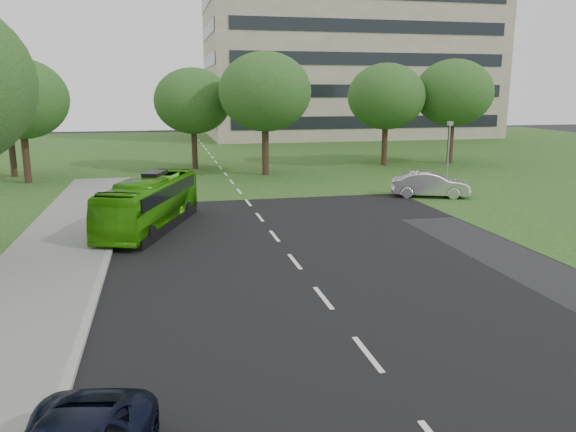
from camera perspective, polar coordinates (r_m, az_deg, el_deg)
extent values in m
plane|color=black|center=(19.90, 2.00, -6.35)|extent=(160.00, 160.00, 0.00)
cube|color=black|center=(39.04, -5.38, 3.01)|extent=(14.00, 120.00, 0.01)
cube|color=black|center=(33.19, -4.06, 1.35)|extent=(80.00, 12.00, 0.01)
cube|color=silver|center=(34.16, -4.31, 1.68)|extent=(0.15, 90.00, 0.01)
cube|color=gray|center=(14.85, -20.93, -13.72)|extent=(0.25, 60.00, 0.15)
cube|color=#224A18|center=(63.72, -8.25, 6.63)|extent=(120.00, 60.00, 0.01)
cube|color=gray|center=(84.78, 6.14, 16.58)|extent=(40.00, 20.00, 25.00)
cube|color=black|center=(75.34, 8.69, 17.03)|extent=(36.80, 0.10, 23.00)
cube|color=black|center=(80.72, -8.09, 16.74)|extent=(0.10, 18.40, 23.00)
cylinder|color=black|center=(44.21, -25.03, 5.16)|extent=(0.50, 0.50, 3.30)
ellipsoid|color=#224617|center=(43.95, -25.56, 10.68)|extent=(6.56, 6.56, 5.57)
cylinder|color=black|center=(48.36, -9.46, 6.58)|extent=(0.47, 0.47, 3.11)
ellipsoid|color=#224617|center=(48.12, -9.64, 11.45)|extent=(6.39, 6.39, 5.43)
cylinder|color=black|center=(44.17, -2.30, 6.49)|extent=(0.54, 0.54, 3.57)
ellipsoid|color=#224617|center=(43.93, -2.36, 12.50)|extent=(7.10, 7.10, 6.04)
cylinder|color=black|center=(50.70, 9.77, 6.97)|extent=(0.50, 0.50, 3.33)
ellipsoid|color=#224617|center=(50.47, 9.95, 11.88)|extent=(6.70, 6.70, 5.69)
cylinder|color=black|center=(53.52, 16.16, 7.05)|extent=(0.53, 0.53, 3.53)
ellipsoid|color=#224617|center=(53.32, 16.46, 11.92)|extent=(6.96, 6.96, 5.91)
cylinder|color=black|center=(48.06, -26.18, 5.45)|extent=(0.47, 0.47, 3.13)
ellipsoid|color=#224617|center=(47.82, -26.64, 10.22)|extent=(6.13, 6.13, 5.21)
imported|color=#32910A|center=(27.52, -13.86, 1.25)|extent=(4.92, 8.98, 2.45)
imported|color=silver|center=(36.02, 14.23, 3.12)|extent=(5.01, 3.23, 1.56)
cylinder|color=gray|center=(43.71, 15.98, 6.26)|extent=(0.12, 0.12, 4.03)
cube|color=gray|center=(43.55, 16.15, 9.02)|extent=(0.40, 0.35, 0.30)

